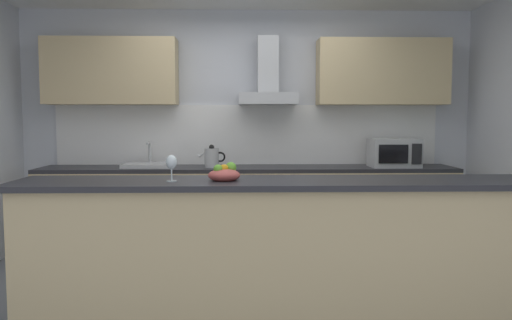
# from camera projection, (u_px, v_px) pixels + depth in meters

# --- Properties ---
(ground) EXTENTS (5.96, 4.41, 0.02)m
(ground) POSITION_uv_depth(u_px,v_px,m) (250.00, 296.00, 4.12)
(ground) COLOR slate
(wall_back) EXTENTS (5.96, 0.12, 2.60)m
(wall_back) POSITION_uv_depth(u_px,v_px,m) (247.00, 128.00, 5.77)
(wall_back) COLOR silver
(wall_back) RESTS_ON ground
(backsplash_tile) EXTENTS (4.22, 0.02, 0.66)m
(backsplash_tile) POSITION_uv_depth(u_px,v_px,m) (248.00, 135.00, 5.71)
(backsplash_tile) COLOR white
(counter_back) EXTENTS (4.37, 0.60, 0.90)m
(counter_back) POSITION_uv_depth(u_px,v_px,m) (248.00, 209.00, 5.46)
(counter_back) COLOR #D1B784
(counter_back) RESTS_ON ground
(counter_island) EXTENTS (3.63, 0.64, 0.99)m
(counter_island) POSITION_uv_depth(u_px,v_px,m) (280.00, 250.00, 3.56)
(counter_island) COLOR #D1B784
(counter_island) RESTS_ON ground
(upper_cabinets) EXTENTS (4.31, 0.32, 0.70)m
(upper_cabinets) POSITION_uv_depth(u_px,v_px,m) (248.00, 72.00, 5.50)
(upper_cabinets) COLOR #D1B784
(oven) EXTENTS (0.60, 0.62, 0.80)m
(oven) POSITION_uv_depth(u_px,v_px,m) (268.00, 208.00, 5.44)
(oven) COLOR slate
(oven) RESTS_ON ground
(refrigerator) EXTENTS (0.58, 0.60, 0.85)m
(refrigerator) POSITION_uv_depth(u_px,v_px,m) (83.00, 212.00, 5.39)
(refrigerator) COLOR white
(refrigerator) RESTS_ON ground
(microwave) EXTENTS (0.50, 0.38, 0.30)m
(microwave) POSITION_uv_depth(u_px,v_px,m) (394.00, 153.00, 5.40)
(microwave) COLOR #B7BABC
(microwave) RESTS_ON counter_back
(sink) EXTENTS (0.50, 0.40, 0.26)m
(sink) POSITION_uv_depth(u_px,v_px,m) (148.00, 165.00, 5.38)
(sink) COLOR silver
(sink) RESTS_ON counter_back
(kettle) EXTENTS (0.29, 0.15, 0.24)m
(kettle) POSITION_uv_depth(u_px,v_px,m) (212.00, 157.00, 5.35)
(kettle) COLOR #B7BABC
(kettle) RESTS_ON counter_back
(range_hood) EXTENTS (0.62, 0.45, 0.72)m
(range_hood) POSITION_uv_depth(u_px,v_px,m) (268.00, 83.00, 5.47)
(range_hood) COLOR #B7BABC
(wine_glass) EXTENTS (0.08, 0.08, 0.18)m
(wine_glass) POSITION_uv_depth(u_px,v_px,m) (171.00, 163.00, 3.43)
(wine_glass) COLOR silver
(wine_glass) RESTS_ON counter_island
(fruit_bowl) EXTENTS (0.22, 0.22, 0.13)m
(fruit_bowl) POSITION_uv_depth(u_px,v_px,m) (224.00, 174.00, 3.49)
(fruit_bowl) COLOR #B24C47
(fruit_bowl) RESTS_ON counter_island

